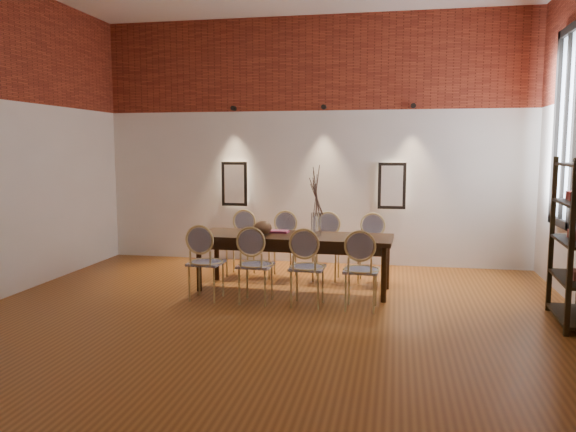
% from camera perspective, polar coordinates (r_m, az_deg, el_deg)
% --- Properties ---
extents(floor, '(7.00, 7.00, 0.02)m').
position_cam_1_polar(floor, '(6.10, -2.60, -11.29)').
color(floor, brown).
rests_on(floor, ground).
extents(wall_back, '(7.00, 0.10, 4.00)m').
position_cam_1_polar(wall_back, '(9.29, 2.50, 7.54)').
color(wall_back, silver).
rests_on(wall_back, ground).
extents(wall_front, '(7.00, 0.10, 4.00)m').
position_cam_1_polar(wall_front, '(2.49, -22.52, 8.84)').
color(wall_front, silver).
rests_on(wall_front, ground).
extents(brick_band_back, '(7.00, 0.02, 1.50)m').
position_cam_1_polar(brick_band_back, '(9.32, 2.48, 15.26)').
color(brick_band_back, maroon).
rests_on(brick_band_back, ground).
extents(niche_left, '(0.36, 0.06, 0.66)m').
position_cam_1_polar(niche_left, '(9.49, -5.41, 3.27)').
color(niche_left, '#FFEAC6').
rests_on(niche_left, wall_back).
extents(niche_right, '(0.36, 0.06, 0.66)m').
position_cam_1_polar(niche_right, '(9.11, 10.52, 3.04)').
color(niche_right, '#FFEAC6').
rests_on(niche_right, wall_back).
extents(spot_fixture_left, '(0.08, 0.10, 0.08)m').
position_cam_1_polar(spot_fixture_left, '(9.46, -5.55, 10.84)').
color(spot_fixture_left, black).
rests_on(spot_fixture_left, wall_back).
extents(spot_fixture_mid, '(0.08, 0.10, 0.08)m').
position_cam_1_polar(spot_fixture_mid, '(9.15, 3.66, 10.99)').
color(spot_fixture_mid, black).
rests_on(spot_fixture_mid, wall_back).
extents(spot_fixture_right, '(0.08, 0.10, 0.08)m').
position_cam_1_polar(spot_fixture_right, '(9.08, 12.62, 10.87)').
color(spot_fixture_right, black).
rests_on(spot_fixture_right, wall_back).
extents(window_glass, '(0.02, 0.78, 2.38)m').
position_cam_1_polar(window_glass, '(7.92, 26.54, 8.03)').
color(window_glass, silver).
rests_on(window_glass, wall_right).
extents(window_frame, '(0.08, 0.90, 2.50)m').
position_cam_1_polar(window_frame, '(7.92, 26.40, 8.04)').
color(window_frame, black).
rests_on(window_frame, wall_right).
extents(window_mullion, '(0.06, 0.06, 2.40)m').
position_cam_1_polar(window_mullion, '(7.92, 26.40, 8.04)').
color(window_mullion, black).
rests_on(window_mullion, wall_right).
extents(dining_table, '(2.62, 0.93, 0.75)m').
position_cam_1_polar(dining_table, '(7.52, 0.58, -4.75)').
color(dining_table, black).
rests_on(dining_table, floor).
extents(chair_near_a, '(0.46, 0.46, 0.94)m').
position_cam_1_polar(chair_near_a, '(7.13, -8.32, -4.69)').
color(chair_near_a, tan).
rests_on(chair_near_a, floor).
extents(chair_near_b, '(0.46, 0.46, 0.94)m').
position_cam_1_polar(chair_near_b, '(6.92, -3.31, -4.98)').
color(chair_near_b, tan).
rests_on(chair_near_b, floor).
extents(chair_near_c, '(0.46, 0.46, 0.94)m').
position_cam_1_polar(chair_near_c, '(6.77, 1.98, -5.24)').
color(chair_near_c, tan).
rests_on(chair_near_c, floor).
extents(chair_near_d, '(0.46, 0.46, 0.94)m').
position_cam_1_polar(chair_near_d, '(6.68, 7.46, -5.47)').
color(chair_near_d, tan).
rests_on(chair_near_d, floor).
extents(chair_far_a, '(0.46, 0.46, 0.94)m').
position_cam_1_polar(chair_far_a, '(8.42, -4.85, -2.87)').
color(chair_far_a, tan).
rests_on(chair_far_a, floor).
extents(chair_far_b, '(0.46, 0.46, 0.94)m').
position_cam_1_polar(chair_far_b, '(8.25, -0.56, -3.05)').
color(chair_far_b, tan).
rests_on(chair_far_b, floor).
extents(chair_far_c, '(0.46, 0.46, 0.94)m').
position_cam_1_polar(chair_far_c, '(8.12, 3.89, -3.22)').
color(chair_far_c, tan).
rests_on(chair_far_c, floor).
extents(chair_far_d, '(0.46, 0.46, 0.94)m').
position_cam_1_polar(chair_far_d, '(8.04, 8.45, -3.38)').
color(chair_far_d, tan).
rests_on(chair_far_d, floor).
extents(vase, '(0.14, 0.14, 0.30)m').
position_cam_1_polar(vase, '(7.38, 2.88, -0.86)').
color(vase, silver).
rests_on(vase, dining_table).
extents(dried_branches, '(0.50, 0.50, 0.70)m').
position_cam_1_polar(dried_branches, '(7.33, 2.90, 2.63)').
color(dried_branches, '#453128').
rests_on(dried_branches, vase).
extents(bowl, '(0.24, 0.24, 0.18)m').
position_cam_1_polar(bowl, '(7.50, -2.58, -1.19)').
color(bowl, brown).
rests_on(bowl, dining_table).
extents(book, '(0.27, 0.19, 0.03)m').
position_cam_1_polar(book, '(7.65, -0.94, -1.59)').
color(book, '#7F284D').
rests_on(book, dining_table).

